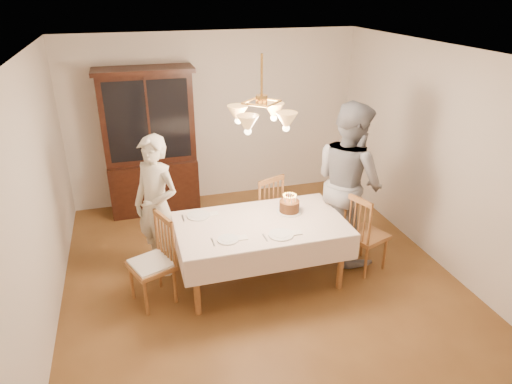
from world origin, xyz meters
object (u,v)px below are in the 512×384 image
object	(u,v)px
dining_table	(261,228)
chair_far_side	(262,213)
elderly_woman	(157,206)
birthday_cake	(289,207)
china_hutch	(150,145)

from	to	relation	value
dining_table	chair_far_side	bearing A→B (deg)	71.90
elderly_woman	birthday_cake	world-z (taller)	elderly_woman
elderly_woman	birthday_cake	distance (m)	1.55
china_hutch	chair_far_side	world-z (taller)	china_hutch
china_hutch	chair_far_side	xyz separation A→B (m)	(1.30, -1.44, -0.60)
elderly_woman	china_hutch	bearing A→B (deg)	134.55
dining_table	china_hutch	bearing A→B (deg)	114.57
dining_table	china_hutch	size ratio (longest dim) A/B	0.88
china_hutch	birthday_cake	world-z (taller)	china_hutch
dining_table	elderly_woman	world-z (taller)	elderly_woman
elderly_woman	birthday_cake	size ratio (longest dim) A/B	5.68
china_hutch	elderly_woman	world-z (taller)	china_hutch
dining_table	chair_far_side	world-z (taller)	chair_far_side
chair_far_side	birthday_cake	bearing A→B (deg)	-78.87
china_hutch	birthday_cake	bearing A→B (deg)	-55.69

